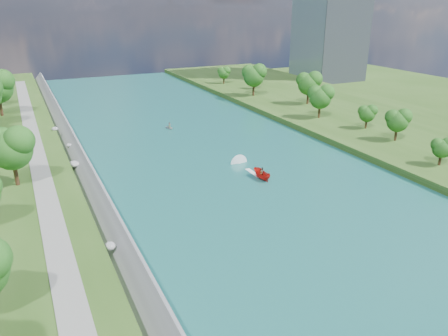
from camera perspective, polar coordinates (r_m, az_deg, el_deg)
ground at (r=68.59m, az=7.23°, el=-5.36°), size 260.00×260.00×0.00m
river_water at (r=84.58m, az=-0.01°, el=0.07°), size 55.00×240.00×0.10m
berm_east at (r=113.70m, az=23.20°, el=4.24°), size 44.00×240.00×1.50m
riprap_bank at (r=76.54m, az=-17.52°, el=-1.87°), size 5.18×236.00×4.66m
riverside_path at (r=76.17m, az=-22.67°, el=-1.24°), size 3.00×200.00×0.10m
office_tower at (r=187.02m, az=13.92°, el=20.36°), size 22.00×22.00×60.00m
trees_east at (r=113.56m, az=14.65°, el=8.17°), size 16.08×143.26×11.88m
motorboat at (r=80.12m, az=4.51°, el=-0.59°), size 3.60×19.14×1.97m
raft at (r=111.37m, az=-7.11°, el=5.31°), size 2.43×3.02×1.58m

